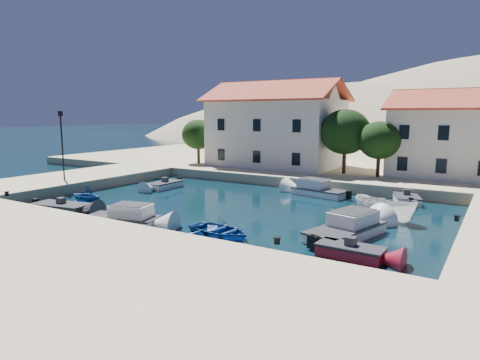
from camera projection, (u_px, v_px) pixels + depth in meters
name	position (u px, v px, depth m)	size (l,w,h in m)	color
ground	(140.00, 242.00, 23.56)	(400.00, 400.00, 0.00)	black
quay_south	(40.00, 266.00, 18.45)	(52.00, 12.00, 1.00)	#C6B788
quay_west	(73.00, 181.00, 41.78)	(8.00, 20.00, 1.00)	#C6B788
quay_north	(368.00, 165.00, 54.34)	(80.00, 36.00, 1.00)	#C6B788
building_left	(276.00, 123.00, 49.28)	(14.70, 9.45, 9.70)	beige
building_mid	(449.00, 132.00, 40.85)	(10.50, 8.40, 8.30)	beige
trees	(360.00, 136.00, 41.83)	(37.30, 5.30, 6.45)	#382314
lamppost	(62.00, 139.00, 38.66)	(0.35, 0.25, 6.22)	black
bollards	(222.00, 214.00, 25.17)	(29.36, 9.56, 0.30)	black
motorboat_grey_sw	(61.00, 208.00, 30.73)	(4.43, 2.58, 1.25)	#323337
cabin_cruiser_south	(122.00, 218.00, 26.90)	(4.96, 3.09, 1.60)	white
rowboat_south	(219.00, 235.00, 24.89)	(2.94, 4.11, 0.85)	#1A4794
motorboat_red_se	(350.00, 252.00, 20.99)	(3.30, 1.57, 1.25)	maroon
cabin_cruiser_east	(346.00, 229.00, 24.41)	(3.49, 5.92, 1.60)	white
boat_east	(384.00, 220.00, 28.51)	(1.71, 4.55, 1.76)	white
motorboat_white_ne	(406.00, 199.00, 34.04)	(2.91, 4.16, 1.25)	white
rowboat_west	(87.00, 203.00, 33.66)	(2.62, 3.03, 1.60)	#1A4794
motorboat_white_west	(165.00, 185.00, 40.42)	(1.67, 3.70, 1.25)	white
cabin_cruiser_north	(320.00, 190.00, 36.66)	(5.05, 2.91, 1.60)	white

